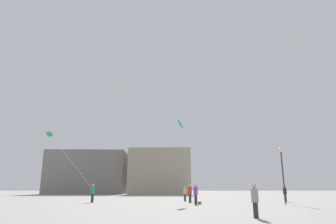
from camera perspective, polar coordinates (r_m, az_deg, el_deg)
name	(u,v)px	position (r m, az deg, el deg)	size (l,w,h in m)	color
person_in_purple	(196,193)	(27.71, 5.34, -15.30)	(0.38, 0.38, 1.74)	#2D2D33
person_in_teal	(93,192)	(32.07, -14.29, -14.72)	(0.40, 0.40, 1.82)	#2D2D33
person_in_red	(190,192)	(32.32, 4.25, -15.13)	(0.39, 0.39, 1.79)	#2D2D33
person_in_black	(285,193)	(35.20, 21.56, -14.24)	(0.37, 0.37, 1.68)	#2D2D33
person_in_grey	(255,199)	(15.81, 16.37, -15.77)	(0.36, 0.36, 1.63)	#2D2D33
person_in_yellow	(185,193)	(35.09, 3.28, -15.27)	(0.34, 0.34, 1.58)	#2D2D33
kite_cyan_diamond	(181,124)	(33.21, 2.50, -2.25)	(1.29, 1.29, 7.71)	#1EB2C6
kite_emerald_diamond	(50,135)	(41.79, -21.71, -4.08)	(8.30, 7.80, 7.34)	green
building_left_hall	(89,173)	(77.74, -14.93, -11.26)	(18.57, 14.31, 10.02)	gray
building_centre_hall	(161,173)	(74.60, -1.28, -11.56)	(14.74, 18.07, 10.15)	#A39984
lamppost_west	(282,166)	(29.93, 21.11, -9.67)	(0.36, 0.36, 5.07)	#2D2D30
handbag_beside_flyer	(200,203)	(27.87, 6.10, -16.99)	(0.32, 0.14, 0.24)	brown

